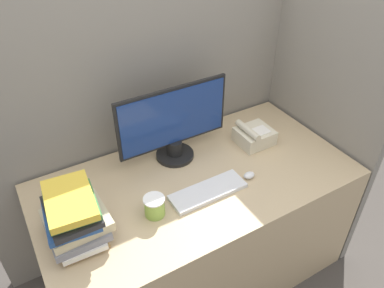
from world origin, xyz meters
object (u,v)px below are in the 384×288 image
monitor (174,125)px  mouse (249,175)px  book_stack (74,218)px  desk_telephone (254,136)px  keyboard (208,191)px  coffee_cup (154,206)px

monitor → mouse: size_ratio=10.25×
monitor → mouse: 0.45m
monitor → book_stack: (-0.60, -0.27, -0.08)m
desk_telephone → keyboard: bearing=-154.0°
monitor → desk_telephone: 0.47m
mouse → book_stack: bearing=175.3°
book_stack → keyboard: bearing=-5.4°
keyboard → book_stack: 0.61m
keyboard → desk_telephone: desk_telephone is taller
desk_telephone → book_stack: bearing=-171.5°
monitor → keyboard: 0.37m
mouse → coffee_cup: size_ratio=0.61×
coffee_cup → book_stack: size_ratio=0.32×
coffee_cup → desk_telephone: desk_telephone is taller
mouse → keyboard: bearing=177.0°
monitor → mouse: bearing=-55.1°
monitor → coffee_cup: monitor is taller
keyboard → mouse: bearing=-3.0°
book_stack → monitor: bearing=24.1°
monitor → book_stack: size_ratio=2.00×
monitor → keyboard: monitor is taller
coffee_cup → book_stack: (-0.33, 0.05, 0.06)m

